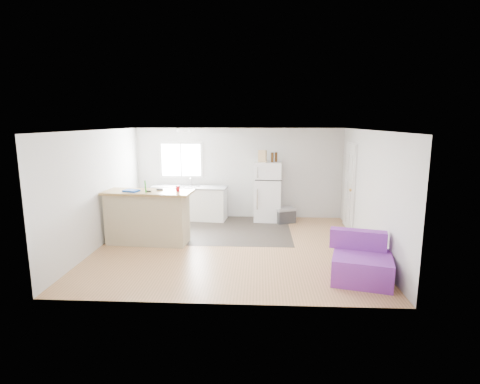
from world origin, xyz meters
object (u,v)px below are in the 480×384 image
blue_tray (131,191)px  bottle_left (272,157)px  kitchen_cabinets (190,202)px  peninsula (148,217)px  refrigerator (268,191)px  red_cup (178,188)px  cleaner_jug (172,241)px  mop (143,234)px  purple_seat (361,263)px  cooler (285,215)px  bottle_right (276,157)px  cardboard_box (262,156)px

blue_tray → bottle_left: size_ratio=1.20×
kitchen_cabinets → peninsula: 2.11m
refrigerator → red_cup: 2.80m
cleaner_jug → mop: mop is taller
peninsula → purple_seat: peninsula is taller
cooler → bottle_left: bearing=139.9°
cleaner_jug → kitchen_cabinets: bearing=70.2°
kitchen_cabinets → mop: (-0.60, -2.19, -0.22)m
red_cup → blue_tray: (-0.96, -0.09, -0.04)m
cooler → refrigerator: bearing=131.5°
cooler → blue_tray: blue_tray is taller
kitchen_cabinets → blue_tray: (-0.82, -2.11, 0.70)m
red_cup → bottle_right: bearing=42.8°
cleaner_jug → cardboard_box: cardboard_box is taller
kitchen_cabinets → peninsula: size_ratio=1.08×
cleaner_jug → bottle_right: (2.22, 2.23, 1.55)m
bottle_right → red_cup: bearing=-137.2°
blue_tray → kitchen_cabinets: bearing=68.7°
refrigerator → cooler: bearing=-21.1°
peninsula → bottle_right: bearing=39.6°
cleaner_jug → bottle_left: 3.39m
cooler → purple_seat: bearing=-97.2°
kitchen_cabinets → bottle_right: bearing=4.6°
kitchen_cabinets → blue_tray: blue_tray is taller
purple_seat → blue_tray: blue_tray is taller
purple_seat → refrigerator: bearing=126.1°
kitchen_cabinets → bottle_left: bottle_left is taller
cardboard_box → blue_tray: bearing=-143.5°
mop → bottle_left: size_ratio=5.61×
bottle_right → peninsula: bearing=-144.5°
mop → blue_tray: bearing=155.0°
peninsula → bottle_left: 3.47m
purple_seat → cardboard_box: 4.22m
cooler → red_cup: (-2.37, -1.78, 0.99)m
cardboard_box → refrigerator: bearing=21.0°
blue_tray → cardboard_box: 3.44m
cooler → purple_seat: 3.63m
refrigerator → bottle_left: (0.10, -0.10, 0.90)m
cardboard_box → cleaner_jug: bearing=-130.5°
mop → cleaner_jug: bearing=-15.0°
kitchen_cabinets → mop: bearing=-99.3°
purple_seat → blue_tray: size_ratio=3.71×
cleaner_jug → bottle_right: 3.51m
mop → cardboard_box: cardboard_box is taller
cleaner_jug → blue_tray: size_ratio=0.95×
peninsula → cardboard_box: 3.31m
kitchen_cabinets → purple_seat: bearing=-40.6°
cooler → bottle_right: 1.51m
mop → cardboard_box: 3.58m
red_cup → bottle_right: (2.12, 1.96, 0.48)m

